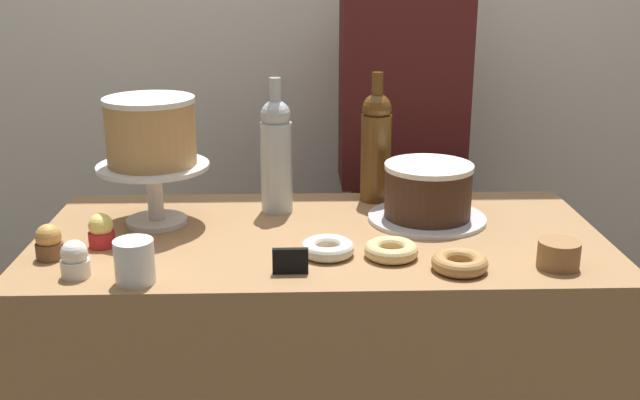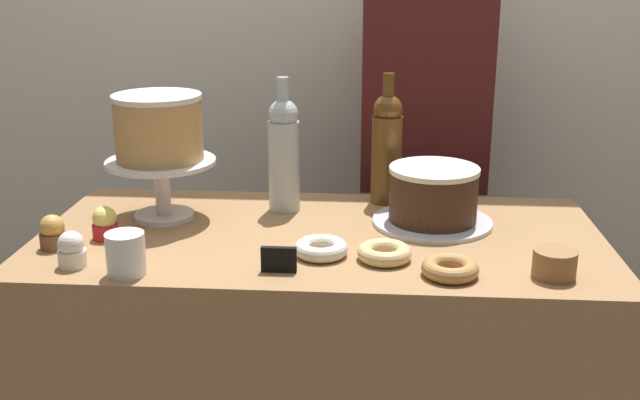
# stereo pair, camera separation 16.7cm
# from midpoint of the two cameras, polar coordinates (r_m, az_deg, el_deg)

# --- Properties ---
(back_wall) EXTENTS (6.00, 0.05, 2.60)m
(back_wall) POSITION_cam_midpoint_polar(r_m,az_deg,el_deg) (2.48, 3.51, 13.27)
(back_wall) COLOR silver
(back_wall) RESTS_ON ground_plane
(cake_stand_pedestal) EXTENTS (0.26, 0.26, 0.14)m
(cake_stand_pedestal) POSITION_cam_midpoint_polar(r_m,az_deg,el_deg) (1.79, -9.21, 1.59)
(cake_stand_pedestal) COLOR silver
(cake_stand_pedestal) RESTS_ON display_counter
(white_layer_cake) EXTENTS (0.20, 0.20, 0.15)m
(white_layer_cake) POSITION_cam_midpoint_polar(r_m,az_deg,el_deg) (1.76, -9.40, 5.37)
(white_layer_cake) COLOR tan
(white_layer_cake) RESTS_ON cake_stand_pedestal
(silver_serving_platter) EXTENTS (0.28, 0.28, 0.01)m
(silver_serving_platter) POSITION_cam_midpoint_polar(r_m,az_deg,el_deg) (1.79, 11.08, -1.66)
(silver_serving_platter) COLOR silver
(silver_serving_platter) RESTS_ON display_counter
(chocolate_round_cake) EXTENTS (0.21, 0.21, 0.13)m
(chocolate_round_cake) POSITION_cam_midpoint_polar(r_m,az_deg,el_deg) (1.77, 11.21, 0.43)
(chocolate_round_cake) COLOR #3D2619
(chocolate_round_cake) RESTS_ON silver_serving_platter
(wine_bottle_amber) EXTENTS (0.08, 0.08, 0.33)m
(wine_bottle_amber) POSITION_cam_midpoint_polar(r_m,az_deg,el_deg) (1.90, 7.58, 3.98)
(wine_bottle_amber) COLOR #5B3814
(wine_bottle_amber) RESTS_ON display_counter
(wine_bottle_clear) EXTENTS (0.08, 0.08, 0.33)m
(wine_bottle_clear) POSITION_cam_midpoint_polar(r_m,az_deg,el_deg) (1.82, -0.11, 3.54)
(wine_bottle_clear) COLOR #B2BCC1
(wine_bottle_clear) RESTS_ON display_counter
(cupcake_caramel) EXTENTS (0.06, 0.06, 0.07)m
(cupcake_caramel) POSITION_cam_midpoint_polar(r_m,az_deg,el_deg) (1.67, -16.79, -2.42)
(cupcake_caramel) COLOR brown
(cupcake_caramel) RESTS_ON display_counter
(cupcake_vanilla) EXTENTS (0.06, 0.06, 0.07)m
(cupcake_vanilla) POSITION_cam_midpoint_polar(r_m,az_deg,el_deg) (1.56, -15.30, -3.71)
(cupcake_vanilla) COLOR white
(cupcake_vanilla) RESTS_ON display_counter
(cupcake_lemon) EXTENTS (0.06, 0.06, 0.07)m
(cupcake_lemon) POSITION_cam_midpoint_polar(r_m,az_deg,el_deg) (1.70, -13.19, -1.79)
(cupcake_lemon) COLOR red
(cupcake_lemon) RESTS_ON display_counter
(donut_maple) EXTENTS (0.11, 0.11, 0.03)m
(donut_maple) POSITION_cam_midpoint_polar(r_m,az_deg,el_deg) (1.51, 12.91, -5.09)
(donut_maple) COLOR #B27F47
(donut_maple) RESTS_ON display_counter
(donut_glazed) EXTENTS (0.11, 0.11, 0.03)m
(donut_glazed) POSITION_cam_midpoint_polar(r_m,az_deg,el_deg) (1.56, 7.93, -4.00)
(donut_glazed) COLOR #E0C17F
(donut_glazed) RESTS_ON display_counter
(donut_sugar) EXTENTS (0.11, 0.11, 0.03)m
(donut_sugar) POSITION_cam_midpoint_polar(r_m,az_deg,el_deg) (1.57, 3.12, -3.71)
(donut_sugar) COLOR silver
(donut_sugar) RESTS_ON display_counter
(cookie_stack) EXTENTS (0.08, 0.08, 0.05)m
(cookie_stack) POSITION_cam_midpoint_polar(r_m,az_deg,el_deg) (1.56, 20.19, -4.57)
(cookie_stack) COLOR olive
(cookie_stack) RESTS_ON display_counter
(price_sign_chalkboard) EXTENTS (0.07, 0.01, 0.05)m
(price_sign_chalkboard) POSITION_cam_midpoint_polar(r_m,az_deg,el_deg) (1.48, 0.10, -4.56)
(price_sign_chalkboard) COLOR black
(price_sign_chalkboard) RESTS_ON display_counter
(coffee_cup_ceramic) EXTENTS (0.08, 0.08, 0.08)m
(coffee_cup_ceramic) POSITION_cam_midpoint_polar(r_m,az_deg,el_deg) (1.50, -11.32, -4.06)
(coffee_cup_ceramic) COLOR white
(coffee_cup_ceramic) RESTS_ON display_counter
(barista_figure) EXTENTS (0.36, 0.22, 1.60)m
(barista_figure) POSITION_cam_midpoint_polar(r_m,az_deg,el_deg) (2.29, 9.68, 0.95)
(barista_figure) COLOR black
(barista_figure) RESTS_ON ground_plane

